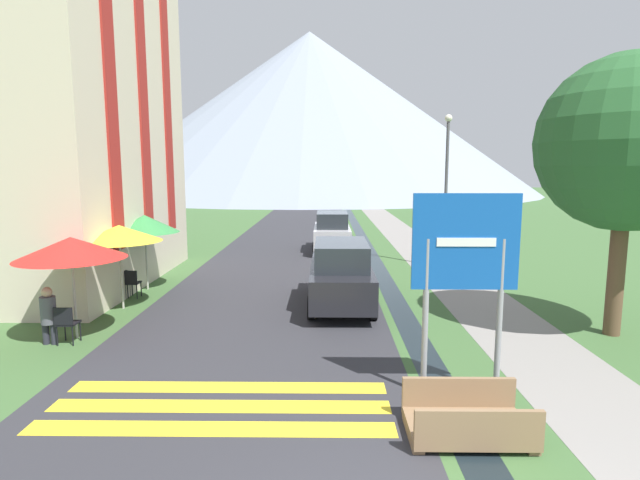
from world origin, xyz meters
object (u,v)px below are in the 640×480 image
(cafe_chair_far_right, at_px, (123,281))
(person_seated_far, at_px, (87,291))
(hotel_building, at_px, (56,82))
(road_sign, at_px, (465,263))
(parked_car_near, at_px, (341,274))
(cafe_umbrella_middle_yellow, at_px, (119,233))
(cafe_umbrella_rear_green, at_px, (145,224))
(tree_by_path, at_px, (627,144))
(footbridge, at_px, (467,421))
(parked_car_far, at_px, (332,232))
(person_seated_near, at_px, (48,313))
(cafe_chair_nearest, at_px, (66,322))
(cafe_umbrella_front_red, at_px, (71,248))
(streetlamp, at_px, (446,179))
(cafe_chair_far_left, at_px, (132,281))

(cafe_chair_far_right, bearing_deg, person_seated_far, -115.03)
(hotel_building, xyz_separation_m, road_sign, (10.84, -8.27, -4.25))
(parked_car_near, bearing_deg, cafe_umbrella_middle_yellow, -176.73)
(cafe_umbrella_rear_green, bearing_deg, tree_by_path, -19.00)
(footbridge, xyz_separation_m, tree_by_path, (4.56, 4.47, 4.09))
(parked_car_far, height_order, tree_by_path, tree_by_path)
(cafe_umbrella_rear_green, xyz_separation_m, tree_by_path, (12.22, -4.21, 2.23))
(cafe_umbrella_rear_green, xyz_separation_m, person_seated_near, (-0.34, -5.01, -1.38))
(footbridge, height_order, cafe_umbrella_middle_yellow, cafe_umbrella_middle_yellow)
(hotel_building, height_order, cafe_chair_far_right, hotel_building)
(cafe_chair_nearest, bearing_deg, cafe_chair_far_right, 110.37)
(hotel_building, height_order, road_sign, hotel_building)
(cafe_umbrella_middle_yellow, bearing_deg, footbridge, -40.63)
(cafe_umbrella_front_red, height_order, person_seated_far, cafe_umbrella_front_red)
(cafe_chair_far_right, height_order, cafe_umbrella_middle_yellow, cafe_umbrella_middle_yellow)
(cafe_chair_nearest, height_order, cafe_umbrella_rear_green, cafe_umbrella_rear_green)
(hotel_building, relative_size, parked_car_near, 2.82)
(streetlamp, distance_m, tree_by_path, 8.22)
(cafe_umbrella_front_red, bearing_deg, hotel_building, 118.36)
(footbridge, bearing_deg, person_seated_far, 145.07)
(person_seated_far, bearing_deg, cafe_chair_nearest, -76.15)
(cafe_chair_nearest, bearing_deg, person_seated_far, 118.72)
(hotel_building, xyz_separation_m, person_seated_near, (2.60, -5.92, -5.80))
(hotel_building, height_order, footbridge, hotel_building)
(streetlamp, xyz_separation_m, tree_by_path, (2.02, -7.91, 0.93))
(hotel_building, distance_m, cafe_chair_far_left, 6.96)
(footbridge, xyz_separation_m, cafe_chair_nearest, (-7.62, 3.65, 0.29))
(cafe_umbrella_middle_yellow, relative_size, streetlamp, 0.40)
(road_sign, height_order, parked_car_near, road_sign)
(person_seated_near, bearing_deg, cafe_umbrella_middle_yellow, 80.74)
(cafe_chair_far_right, bearing_deg, streetlamp, 2.69)
(cafe_umbrella_rear_green, distance_m, person_seated_far, 3.36)
(footbridge, xyz_separation_m, parked_car_far, (-1.73, 16.16, 0.68))
(person_seated_near, relative_size, tree_by_path, 0.20)
(streetlamp, bearing_deg, footbridge, -101.60)
(road_sign, relative_size, parked_car_far, 0.82)
(cafe_umbrella_rear_green, distance_m, tree_by_path, 13.11)
(streetlamp, bearing_deg, cafe_umbrella_middle_yellow, -149.59)
(parked_car_far, bearing_deg, cafe_chair_far_left, -124.71)
(parked_car_near, xyz_separation_m, tree_by_path, (6.16, -2.34, 3.40))
(cafe_chair_far_left, relative_size, streetlamp, 0.15)
(streetlamp, height_order, tree_by_path, tree_by_path)
(parked_car_near, bearing_deg, cafe_chair_nearest, -152.32)
(cafe_umbrella_rear_green, bearing_deg, cafe_umbrella_middle_yellow, -86.96)
(hotel_building, relative_size, road_sign, 3.57)
(road_sign, bearing_deg, parked_car_far, 97.60)
(cafe_chair_far_right, height_order, tree_by_path, tree_by_path)
(footbridge, bearing_deg, cafe_umbrella_middle_yellow, 139.37)
(road_sign, distance_m, cafe_umbrella_front_red, 8.35)
(cafe_chair_far_right, relative_size, person_seated_near, 0.67)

